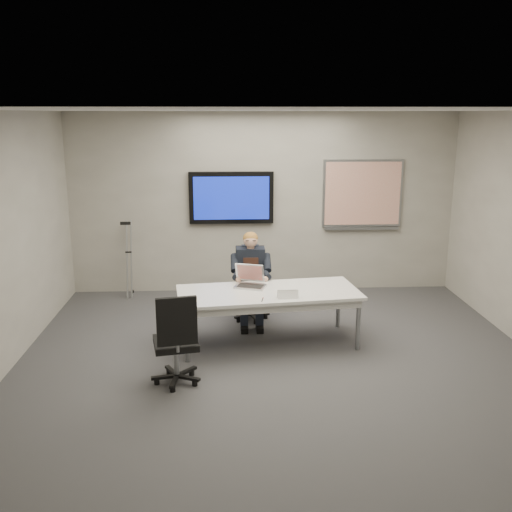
{
  "coord_description": "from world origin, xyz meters",
  "views": [
    {
      "loc": [
        -0.58,
        -5.79,
        2.77
      ],
      "look_at": [
        -0.23,
        0.91,
        1.08
      ],
      "focal_mm": 40.0,
      "sensor_mm": 36.0,
      "label": 1
    }
  ],
  "objects_px": {
    "office_chair_far": "(250,296)",
    "laptop": "(250,280)",
    "office_chair_near": "(177,356)",
    "seated_person": "(251,288)",
    "conference_table": "(268,297)"
  },
  "relations": [
    {
      "from": "office_chair_far",
      "to": "conference_table",
      "type": "bearing_deg",
      "value": -78.04
    },
    {
      "from": "office_chair_near",
      "to": "conference_table",
      "type": "bearing_deg",
      "value": -145.15
    },
    {
      "from": "office_chair_near",
      "to": "seated_person",
      "type": "xyz_separation_m",
      "value": [
        0.85,
        1.73,
        0.18
      ]
    },
    {
      "from": "conference_table",
      "to": "office_chair_near",
      "type": "height_order",
      "value": "office_chair_near"
    },
    {
      "from": "seated_person",
      "to": "laptop",
      "type": "height_order",
      "value": "seated_person"
    },
    {
      "from": "office_chair_far",
      "to": "office_chair_near",
      "type": "bearing_deg",
      "value": -112.72
    },
    {
      "from": "office_chair_near",
      "to": "seated_person",
      "type": "bearing_deg",
      "value": -127.0
    },
    {
      "from": "conference_table",
      "to": "office_chair_near",
      "type": "relative_size",
      "value": 2.25
    },
    {
      "from": "office_chair_near",
      "to": "laptop",
      "type": "height_order",
      "value": "office_chair_near"
    },
    {
      "from": "conference_table",
      "to": "office_chair_far",
      "type": "bearing_deg",
      "value": 94.32
    },
    {
      "from": "office_chair_far",
      "to": "seated_person",
      "type": "bearing_deg",
      "value": -89.36
    },
    {
      "from": "conference_table",
      "to": "office_chair_far",
      "type": "distance_m",
      "value": 0.97
    },
    {
      "from": "office_chair_far",
      "to": "seated_person",
      "type": "relative_size",
      "value": 0.8
    },
    {
      "from": "seated_person",
      "to": "laptop",
      "type": "distance_m",
      "value": 0.5
    },
    {
      "from": "office_chair_far",
      "to": "laptop",
      "type": "bearing_deg",
      "value": -91.9
    }
  ]
}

